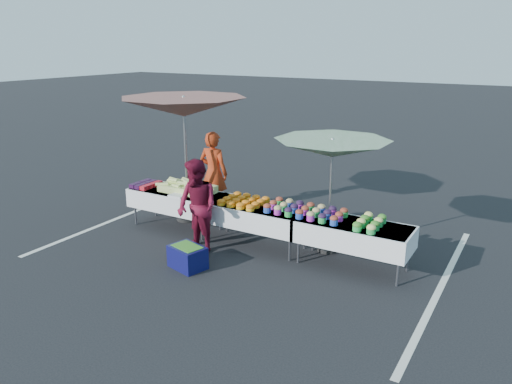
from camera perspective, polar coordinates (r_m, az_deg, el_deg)
The scene contains 17 objects.
ground at distance 9.04m, azimuth 0.00°, elevation -6.08°, with size 80.00×80.00×0.00m, color black.
stripe_left at distance 10.91m, azimuth -14.67°, elevation -2.57°, with size 0.10×5.00×0.00m, color silver.
stripe_right at distance 8.06m, azimuth 20.35°, elevation -10.17°, with size 0.10×5.00×0.00m, color silver.
table_left at distance 9.82m, azimuth -9.09°, elevation -0.79°, with size 1.86×0.81×0.75m.
table_center at distance 8.83m, azimuth 0.00°, elevation -2.59°, with size 1.86×0.81×0.75m.
table_right at distance 8.13m, azimuth 11.05°, elevation -4.67°, with size 1.86×0.81×0.75m.
berry_punnets at distance 10.17m, azimuth -12.46°, elevation 0.85°, with size 0.40×0.54×0.08m.
corn_pile at distance 9.64m, azimuth -7.91°, elevation 0.50°, with size 1.16×0.57×0.26m.
plastic_bags at distance 9.36m, azimuth -8.88°, elevation -0.43°, with size 0.30×0.25×0.05m, color white.
carrot_bowls at distance 8.88m, azimuth -1.42°, elevation -1.02°, with size 0.75×0.69×0.11m.
potato_cups at distance 8.34m, azimuth 5.64°, elevation -2.07°, with size 1.34×0.58×0.16m.
bean_baskets at distance 7.96m, azimuth 12.88°, elevation -3.41°, with size 0.36×0.68×0.15m.
vendor at distance 10.50m, azimuth -4.87°, elevation 2.19°, with size 0.64×0.42×1.76m, color #B53414.
customer at distance 8.55m, azimuth -6.75°, elevation -1.71°, with size 0.80×0.62×1.64m, color maroon.
umbrella_left at distance 9.87m, azimuth -8.26°, elevation 9.50°, with size 3.24×3.24×2.53m.
umbrella_right at distance 8.36m, azimuth 8.71°, elevation 4.85°, with size 2.58×2.58×2.00m.
storage_bin at distance 8.18m, azimuth -7.82°, elevation -7.32°, with size 0.66×0.55×0.37m.
Camera 1 is at (4.22, -7.19, 3.51)m, focal length 35.00 mm.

